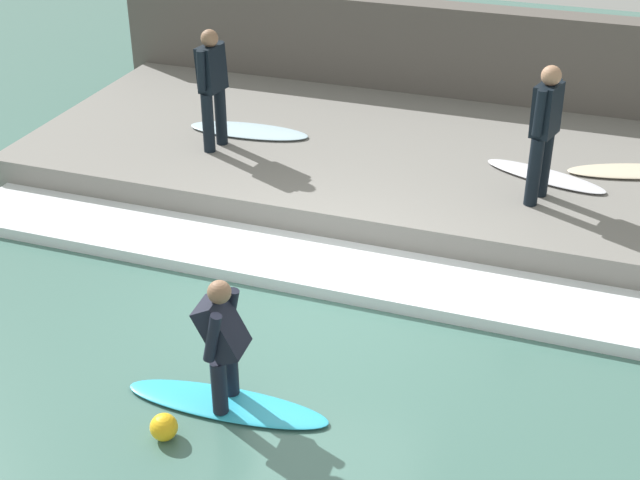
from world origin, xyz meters
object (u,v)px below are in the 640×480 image
Objects in this scene: surfboard_waiting_far at (545,176)px; marker_buoy at (164,427)px; surfboard_waiting_near at (249,131)px; surfboard_riding at (227,404)px; surfer_waiting_far at (545,127)px; surfboard_spare at (634,171)px; surfer_riding at (222,338)px; surfer_waiting_near at (212,83)px.

marker_buoy is at bearing 155.06° from surfboard_waiting_far.
marker_buoy is (-5.74, -1.64, -0.37)m from surfboard_waiting_near.
surfboard_waiting_far reaches higher than surfboard_riding.
surfer_waiting_far is at bearing 176.59° from surfboard_waiting_far.
surfboard_riding is at bearing 152.95° from surfer_waiting_far.
surfboard_spare is (1.21, -1.13, -0.94)m from surfer_waiting_far.
surfboard_waiting_near reaches higher than marker_buoy.
surfer_riding is at bearing 155.74° from surfboard_waiting_far.
surfboard_riding is at bearing 155.74° from surfboard_waiting_far.
surfboard_riding is 5.55m from surfboard_waiting_near.
surfboard_riding is 1.11× the size of surfboard_spare.
surfer_waiting_far is 1.15m from surfboard_waiting_far.
surfer_waiting_far is 1.90m from surfboard_spare.
surfer_waiting_far is 1.01× the size of surfboard_waiting_far.
surfboard_spare is at bearing -79.37° from surfer_waiting_near.
surfboard_spare is at bearing -63.71° from surfboard_waiting_far.
surfer_waiting_near is 0.97× the size of surfer_waiting_far.
surfer_waiting_far is at bearing -27.05° from surfer_riding.
surfer_riding is 0.73× the size of surfboard_spare.
surfboard_waiting_far is at bearing -24.26° from surfboard_riding.
surfer_waiting_near is (4.53, 2.21, 1.38)m from surfboard_riding.
surfboard_waiting_far is 0.94× the size of surfboard_spare.
surfboard_waiting_near is (0.64, -0.22, -0.91)m from surfer_waiting_near.
surfboard_waiting_near is 1.00× the size of surfboard_spare.
surfboard_waiting_far is at bearing 116.29° from surfboard_spare.
surfer_waiting_near is at bearing 87.90° from surfer_waiting_far.
surfer_waiting_near is at bearing 100.63° from surfboard_spare.
surfboard_riding is at bearing 176.42° from surfer_riding.
surfer_riding is 0.77× the size of surfboard_waiting_far.
surfboard_waiting_far is (5.03, -2.27, 0.47)m from surfboard_riding.
surfer_riding is 0.79× the size of surfer_waiting_near.
surfboard_spare reaches higher than surfboard_riding.
marker_buoy is (-5.61, 2.61, -0.37)m from surfboard_waiting_far.
surfer_waiting_near is at bearing 25.99° from surfer_riding.
surfer_riding is 5.23× the size of marker_buoy.
surfer_riding is (0.00, -0.00, 0.76)m from surfboard_riding.
surfer_waiting_near reaches higher than marker_buoy.
surfboard_spare is at bearing -31.01° from marker_buoy.
surfboard_waiting_near is 1.07× the size of surfboard_waiting_far.
surfboard_spare reaches higher than marker_buoy.
surfboard_waiting_near is 1.06× the size of surfer_waiting_far.
surfer_waiting_far is (4.36, -2.23, 1.40)m from surfboard_riding.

